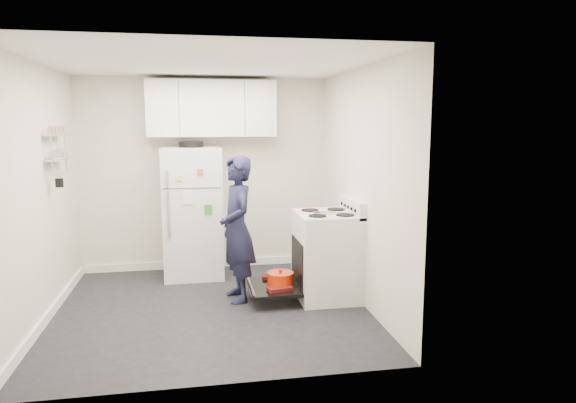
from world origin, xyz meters
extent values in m
cube|color=black|center=(0.00, 0.00, 0.00)|extent=(3.20, 3.20, 0.01)
cube|color=white|center=(0.00, 0.00, 2.50)|extent=(3.20, 3.20, 0.01)
cube|color=beige|center=(0.00, 1.60, 1.25)|extent=(3.20, 0.01, 2.50)
cube|color=beige|center=(0.00, -1.60, 1.25)|extent=(3.20, 0.01, 2.50)
cube|color=beige|center=(-1.60, 0.00, 1.25)|extent=(0.01, 3.20, 2.50)
cube|color=beige|center=(1.60, 0.00, 1.25)|extent=(0.01, 3.20, 2.50)
cube|color=white|center=(-1.59, 0.00, 0.05)|extent=(0.03, 3.20, 0.10)
cube|color=white|center=(0.00, 1.59, 0.05)|extent=(3.20, 0.03, 0.10)
cube|color=silver|center=(1.28, 0.15, 0.46)|extent=(0.65, 0.76, 0.92)
cube|color=black|center=(1.21, 0.15, 0.40)|extent=(0.53, 0.60, 0.52)
cube|color=orange|center=(1.48, 0.15, 0.40)|extent=(0.02, 0.56, 0.46)
cylinder|color=black|center=(1.26, 0.15, 0.22)|extent=(0.34, 0.34, 0.02)
cube|color=silver|center=(1.56, 0.15, 1.01)|extent=(0.08, 0.76, 0.18)
cube|color=silver|center=(1.28, 0.15, 0.94)|extent=(0.65, 0.76, 0.03)
cube|color=#B2B2B7|center=(1.23, 0.10, 0.97)|extent=(0.22, 0.03, 0.01)
cube|color=black|center=(0.68, 0.15, 0.14)|extent=(0.55, 0.70, 0.03)
cylinder|color=#B2B2B7|center=(0.43, 0.15, 0.18)|extent=(0.02, 0.66, 0.02)
cylinder|color=red|center=(0.75, 0.13, 0.23)|extent=(0.28, 0.28, 0.13)
cylinder|color=red|center=(0.75, 0.13, 0.30)|extent=(0.29, 0.29, 0.02)
sphere|color=red|center=(0.75, 0.13, 0.33)|extent=(0.04, 0.04, 0.04)
cube|color=maroon|center=(0.73, -0.02, 0.18)|extent=(0.28, 0.19, 0.04)
cube|color=maroon|center=(0.73, 0.41, 0.18)|extent=(0.27, 0.15, 0.04)
cube|color=silver|center=(-0.17, 1.25, 0.81)|extent=(0.72, 0.70, 1.63)
cube|color=#4C4C4C|center=(-0.17, 0.90, 1.16)|extent=(0.68, 0.01, 0.01)
cube|color=#B2B2B7|center=(-0.45, 0.88, 1.28)|extent=(0.03, 0.03, 0.20)
cube|color=#B2B2B7|center=(-0.45, 0.88, 0.86)|extent=(0.03, 0.03, 0.55)
cylinder|color=black|center=(-0.17, 1.25, 1.66)|extent=(0.30, 0.30, 0.07)
cube|color=#C85517|center=(-0.07, 0.89, 1.35)|extent=(0.07, 0.01, 0.07)
cube|color=#31842C|center=(0.01, 0.89, 0.90)|extent=(0.09, 0.01, 0.12)
cube|color=white|center=(-0.22, 0.89, 1.05)|extent=(0.12, 0.01, 0.16)
cube|color=yellow|center=(-0.32, 0.89, 1.28)|extent=(0.06, 0.01, 0.06)
cube|color=silver|center=(0.10, 1.43, 2.10)|extent=(1.60, 0.33, 0.70)
cube|color=#B2B2B7|center=(-1.52, 0.50, 1.80)|extent=(0.14, 0.60, 0.02)
cube|color=#B2B2B7|center=(-1.52, 0.50, 1.55)|extent=(0.14, 0.60, 0.02)
cylinder|color=black|center=(-1.49, 0.32, 1.32)|extent=(0.08, 0.08, 0.09)
imported|color=#171833|center=(0.30, 0.24, 0.79)|extent=(0.47, 0.63, 1.58)
camera|label=1|loc=(-0.13, -5.19, 1.93)|focal=32.00mm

